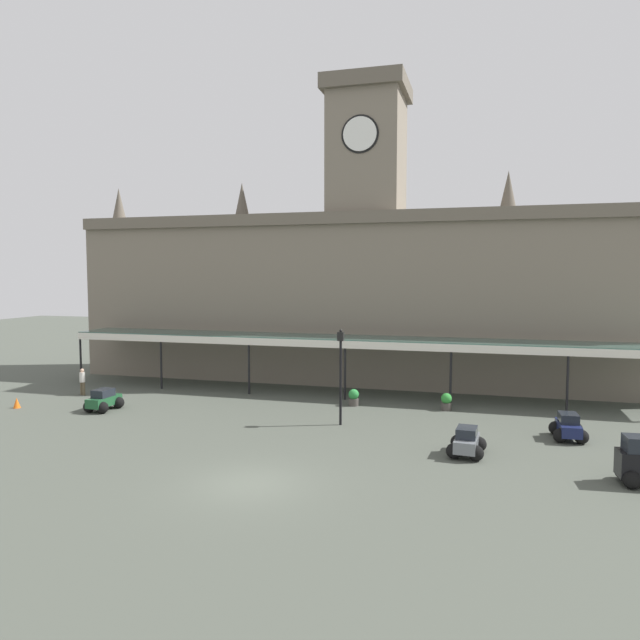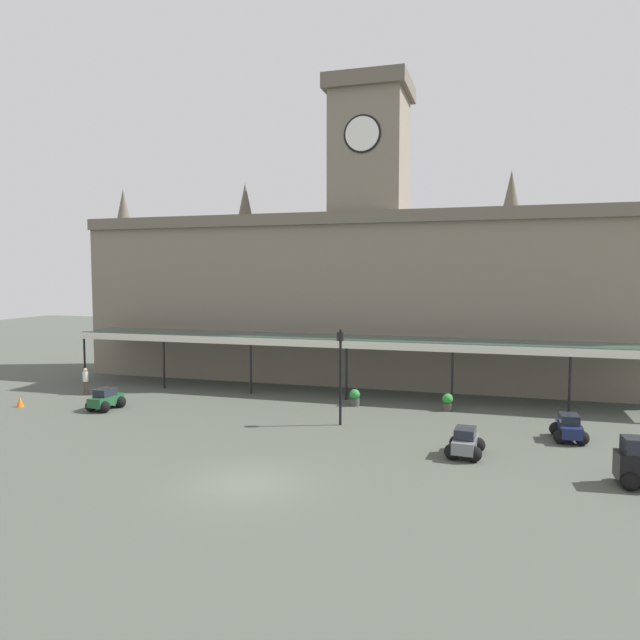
{
  "view_description": "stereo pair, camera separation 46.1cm",
  "coord_description": "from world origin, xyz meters",
  "px_view_note": "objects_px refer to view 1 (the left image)",
  "views": [
    {
      "loc": [
        8.0,
        -19.18,
        7.53
      ],
      "look_at": [
        0.0,
        9.27,
        5.23
      ],
      "focal_mm": 33.02,
      "sensor_mm": 36.0,
      "label": 1
    },
    {
      "loc": [
        8.45,
        -19.06,
        7.53
      ],
      "look_at": [
        0.0,
        9.27,
        5.23
      ],
      "focal_mm": 33.02,
      "sensor_mm": 36.0,
      "label": 2
    }
  ],
  "objects_px": {
    "traffic_cone": "(17,403)",
    "planter_forecourt_centre": "(446,402)",
    "car_grey_sedan": "(467,443)",
    "car_green_sedan": "(104,401)",
    "car_navy_sedan": "(568,428)",
    "planter_near_kerb": "(354,397)",
    "victorian_lamppost": "(341,366)",
    "pedestrian_beside_cars": "(82,381)"
  },
  "relations": [
    {
      "from": "traffic_cone",
      "to": "planter_forecourt_centre",
      "type": "relative_size",
      "value": 0.6
    },
    {
      "from": "car_grey_sedan",
      "to": "car_green_sedan",
      "type": "xyz_separation_m",
      "value": [
        -19.63,
        2.91,
        0.0
      ]
    },
    {
      "from": "car_navy_sedan",
      "to": "planter_near_kerb",
      "type": "height_order",
      "value": "car_navy_sedan"
    },
    {
      "from": "car_grey_sedan",
      "to": "planter_near_kerb",
      "type": "xyz_separation_m",
      "value": [
        -6.53,
        7.78,
        -0.01
      ]
    },
    {
      "from": "car_green_sedan",
      "to": "victorian_lamppost",
      "type": "distance_m",
      "value": 13.63
    },
    {
      "from": "car_navy_sedan",
      "to": "planter_near_kerb",
      "type": "xyz_separation_m",
      "value": [
        -10.93,
        4.06,
        -0.01
      ]
    },
    {
      "from": "pedestrian_beside_cars",
      "to": "victorian_lamppost",
      "type": "height_order",
      "value": "victorian_lamppost"
    },
    {
      "from": "pedestrian_beside_cars",
      "to": "victorian_lamppost",
      "type": "distance_m",
      "value": 17.56
    },
    {
      "from": "car_green_sedan",
      "to": "planter_forecourt_centre",
      "type": "xyz_separation_m",
      "value": [
        18.3,
        5.14,
        -0.01
      ]
    },
    {
      "from": "car_grey_sedan",
      "to": "victorian_lamppost",
      "type": "xyz_separation_m",
      "value": [
        -6.24,
        3.38,
        2.49
      ]
    },
    {
      "from": "car_grey_sedan",
      "to": "planter_near_kerb",
      "type": "bearing_deg",
      "value": 130.04
    },
    {
      "from": "pedestrian_beside_cars",
      "to": "traffic_cone",
      "type": "relative_size",
      "value": 2.89
    },
    {
      "from": "car_grey_sedan",
      "to": "planter_forecourt_centre",
      "type": "height_order",
      "value": "car_grey_sedan"
    },
    {
      "from": "car_grey_sedan",
      "to": "car_navy_sedan",
      "type": "xyz_separation_m",
      "value": [
        4.4,
        3.71,
        0.0
      ]
    },
    {
      "from": "traffic_cone",
      "to": "car_green_sedan",
      "type": "bearing_deg",
      "value": 9.55
    },
    {
      "from": "victorian_lamppost",
      "to": "traffic_cone",
      "type": "xyz_separation_m",
      "value": [
        -18.48,
        -1.33,
        -2.71
      ]
    },
    {
      "from": "car_navy_sedan",
      "to": "traffic_cone",
      "type": "height_order",
      "value": "car_navy_sedan"
    },
    {
      "from": "car_navy_sedan",
      "to": "pedestrian_beside_cars",
      "type": "height_order",
      "value": "pedestrian_beside_cars"
    },
    {
      "from": "planter_forecourt_centre",
      "to": "car_green_sedan",
      "type": "bearing_deg",
      "value": -164.31
    },
    {
      "from": "car_navy_sedan",
      "to": "car_green_sedan",
      "type": "xyz_separation_m",
      "value": [
        -24.03,
        -0.8,
        0.0
      ]
    },
    {
      "from": "car_green_sedan",
      "to": "planter_forecourt_centre",
      "type": "height_order",
      "value": "car_green_sedan"
    },
    {
      "from": "planter_forecourt_centre",
      "to": "planter_near_kerb",
      "type": "height_order",
      "value": "same"
    },
    {
      "from": "car_green_sedan",
      "to": "pedestrian_beside_cars",
      "type": "xyz_separation_m",
      "value": [
        -3.83,
        3.18,
        0.41
      ]
    },
    {
      "from": "traffic_cone",
      "to": "planter_forecourt_centre",
      "type": "height_order",
      "value": "planter_forecourt_centre"
    },
    {
      "from": "victorian_lamppost",
      "to": "planter_near_kerb",
      "type": "xyz_separation_m",
      "value": [
        -0.29,
        4.39,
        -2.51
      ]
    },
    {
      "from": "traffic_cone",
      "to": "pedestrian_beside_cars",
      "type": "bearing_deg",
      "value": 72.74
    },
    {
      "from": "pedestrian_beside_cars",
      "to": "car_navy_sedan",
      "type": "bearing_deg",
      "value": -4.87
    },
    {
      "from": "car_navy_sedan",
      "to": "car_green_sedan",
      "type": "bearing_deg",
      "value": -178.09
    },
    {
      "from": "victorian_lamppost",
      "to": "car_navy_sedan",
      "type": "bearing_deg",
      "value": 1.78
    },
    {
      "from": "traffic_cone",
      "to": "victorian_lamppost",
      "type": "bearing_deg",
      "value": 4.11
    },
    {
      "from": "planter_near_kerb",
      "to": "car_navy_sedan",
      "type": "bearing_deg",
      "value": -20.39
    },
    {
      "from": "pedestrian_beside_cars",
      "to": "planter_forecourt_centre",
      "type": "xyz_separation_m",
      "value": [
        22.13,
        1.96,
        -0.42
      ]
    },
    {
      "from": "pedestrian_beside_cars",
      "to": "traffic_cone",
      "type": "xyz_separation_m",
      "value": [
        -1.25,
        -4.03,
        -0.62
      ]
    },
    {
      "from": "pedestrian_beside_cars",
      "to": "victorian_lamppost",
      "type": "relative_size",
      "value": 0.35
    },
    {
      "from": "car_green_sedan",
      "to": "traffic_cone",
      "type": "height_order",
      "value": "car_green_sedan"
    },
    {
      "from": "victorian_lamppost",
      "to": "planter_forecourt_centre",
      "type": "height_order",
      "value": "victorian_lamppost"
    },
    {
      "from": "planter_near_kerb",
      "to": "pedestrian_beside_cars",
      "type": "bearing_deg",
      "value": -174.3
    },
    {
      "from": "car_navy_sedan",
      "to": "pedestrian_beside_cars",
      "type": "xyz_separation_m",
      "value": [
        -27.86,
        2.37,
        0.41
      ]
    },
    {
      "from": "car_navy_sedan",
      "to": "pedestrian_beside_cars",
      "type": "bearing_deg",
      "value": 175.13
    },
    {
      "from": "car_green_sedan",
      "to": "planter_near_kerb",
      "type": "bearing_deg",
      "value": 20.38
    },
    {
      "from": "traffic_cone",
      "to": "planter_forecourt_centre",
      "type": "distance_m",
      "value": 24.14
    },
    {
      "from": "car_navy_sedan",
      "to": "planter_near_kerb",
      "type": "bearing_deg",
      "value": 159.61
    }
  ]
}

